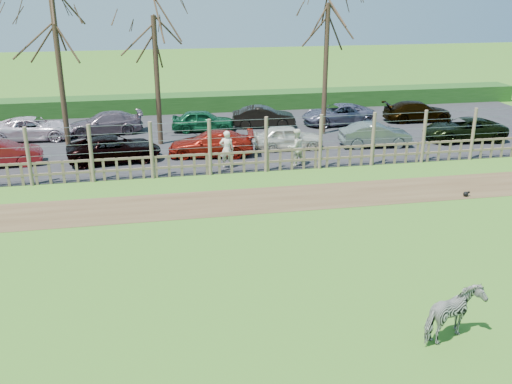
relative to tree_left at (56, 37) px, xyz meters
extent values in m
plane|color=#609C40|center=(6.50, -12.50, -5.62)|extent=(120.00, 120.00, 0.00)
cube|color=brown|center=(6.50, -8.00, -5.61)|extent=(34.00, 2.80, 0.01)
cube|color=#232326|center=(6.50, 2.00, -5.60)|extent=(44.00, 13.00, 0.04)
cube|color=#1E4716|center=(6.50, 9.00, -5.07)|extent=(46.00, 2.00, 1.10)
cube|color=brown|center=(6.50, -4.50, -5.17)|extent=(30.00, 0.06, 0.10)
cube|color=brown|center=(6.50, -4.50, -4.67)|extent=(30.00, 0.06, 0.10)
cylinder|color=brown|center=(-1.00, -4.50, -4.37)|extent=(0.16, 0.16, 2.50)
cylinder|color=brown|center=(1.50, -4.50, -4.37)|extent=(0.16, 0.16, 2.50)
cylinder|color=brown|center=(4.00, -4.50, -4.37)|extent=(0.16, 0.16, 2.50)
cylinder|color=brown|center=(6.50, -4.50, -4.37)|extent=(0.16, 0.16, 2.50)
cylinder|color=brown|center=(9.00, -4.50, -4.37)|extent=(0.16, 0.16, 2.50)
cylinder|color=brown|center=(11.50, -4.50, -4.37)|extent=(0.16, 0.16, 2.50)
cylinder|color=brown|center=(14.00, -4.50, -4.37)|extent=(0.16, 0.16, 2.50)
cylinder|color=brown|center=(16.50, -4.50, -4.37)|extent=(0.16, 0.16, 2.50)
cylinder|color=brown|center=(19.00, -4.50, -4.37)|extent=(0.16, 0.16, 2.50)
cylinder|color=gray|center=(6.50, -4.50, -4.37)|extent=(30.00, 0.02, 0.02)
cylinder|color=gray|center=(6.50, -4.50, -3.97)|extent=(30.00, 0.02, 0.02)
cylinder|color=gray|center=(6.50, -4.50, -3.57)|extent=(30.00, 0.02, 0.02)
cylinder|color=gray|center=(6.50, -4.50, -3.22)|extent=(30.00, 0.02, 0.02)
cylinder|color=#3D2B1E|center=(0.00, 0.00, -1.87)|extent=(0.26, 0.26, 7.50)
cylinder|color=#3D2B1E|center=(4.50, 1.00, -2.37)|extent=(0.26, 0.26, 6.50)
cylinder|color=#3D2B1E|center=(13.50, 1.50, -2.12)|extent=(0.26, 0.26, 7.00)
imported|color=gray|center=(10.70, -17.92, -4.95)|extent=(1.74, 1.32, 1.34)
imported|color=beige|center=(7.35, -3.71, -4.71)|extent=(0.69, 0.50, 1.72)
imported|color=silver|center=(10.49, -3.98, -4.71)|extent=(1.00, 0.89, 1.72)
sphere|color=black|center=(16.14, -9.11, -5.51)|extent=(0.20, 0.20, 0.20)
sphere|color=black|center=(16.26, -9.11, -5.44)|extent=(0.10, 0.10, 0.10)
imported|color=maroon|center=(-2.84, -1.50, -4.98)|extent=(3.75, 1.62, 1.20)
imported|color=black|center=(2.28, -1.73, -4.98)|extent=(4.52, 2.48, 1.20)
imported|color=maroon|center=(6.86, -1.66, -4.98)|extent=(4.32, 2.23, 1.20)
imported|color=white|center=(10.83, -1.15, -4.98)|extent=(3.56, 1.52, 1.20)
imported|color=#5A6560|center=(15.36, -1.53, -4.98)|extent=(3.73, 1.57, 1.20)
imported|color=black|center=(20.43, -1.32, -4.98)|extent=(4.45, 2.30, 1.20)
imported|color=silver|center=(-2.18, 3.19, -4.98)|extent=(4.34, 2.05, 1.20)
imported|color=#65535E|center=(1.55, 3.76, -4.98)|extent=(4.29, 2.10, 1.20)
imported|color=#12532D|center=(6.98, 3.35, -4.98)|extent=(3.65, 1.78, 1.20)
imported|color=black|center=(10.55, 3.66, -4.98)|extent=(3.76, 1.67, 1.20)
imported|color=#57566E|center=(15.03, 3.50, -4.98)|extent=(4.42, 2.23, 1.20)
imported|color=black|center=(20.04, 3.40, -4.98)|extent=(4.24, 1.96, 1.20)
camera|label=1|loc=(4.02, -28.35, 2.34)|focal=40.00mm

